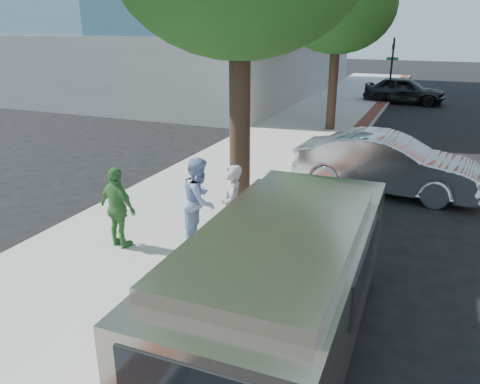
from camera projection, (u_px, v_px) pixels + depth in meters
The scene contains 14 objects.
ground at pixel (231, 242), 10.40m from camera, with size 120.00×120.00×0.00m, color black.
sidewalk at pixel (280, 149), 17.85m from camera, with size 5.00×60.00×0.15m, color #9E9991.
brick_strip at pixel (338, 153), 17.02m from camera, with size 0.60×60.00×0.01m, color brown.
curb at pixel (347, 156), 16.92m from camera, with size 0.10×60.00×0.15m, color gray.
office_base at pixel (190, 62), 33.56m from camera, with size 18.20×22.20×4.00m, color gray.
signal_near at pixel (392, 65), 28.37m from camera, with size 0.70×0.15×3.80m.
tree_far at pixel (338, 5), 19.19m from camera, with size 4.80×4.80×7.14m.
parking_meter at pixel (269, 190), 10.05m from camera, with size 0.12×0.32×1.47m.
person_gray at pixel (232, 207), 9.57m from camera, with size 0.64×0.42×1.77m, color #9F9EA3.
person_officer at pixel (199, 200), 9.81m from camera, with size 0.90×0.70×1.86m, color #7D94C1.
person_green at pixel (118, 208), 9.58m from camera, with size 1.01×0.42×1.72m, color #43843C.
sedan_silver at pixel (386, 164), 13.27m from camera, with size 1.76×5.06×1.67m, color #B3B4BA.
bg_car at pixel (404, 90), 28.29m from camera, with size 1.89×4.69×1.60m, color black.
van at pixel (287, 274), 6.80m from camera, with size 2.24×5.64×2.06m.
Camera 1 is at (3.85, -8.59, 4.56)m, focal length 35.00 mm.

